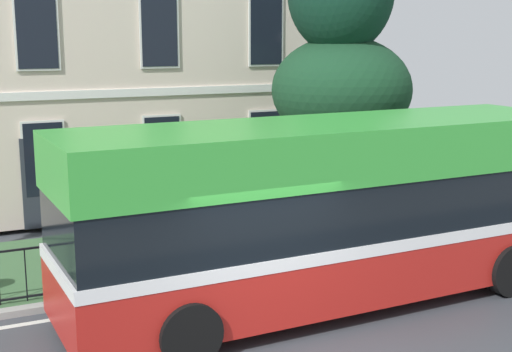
# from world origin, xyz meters

# --- Properties ---
(iron_verge_railing) EXTENTS (18.55, 0.04, 0.97)m
(iron_verge_railing) POSITION_xyz_m (-1.97, 4.40, 0.62)
(iron_verge_railing) COLOR black
(iron_verge_railing) RESTS_ON ground_plane
(evergreen_tree) EXTENTS (3.64, 3.65, 7.47)m
(evergreen_tree) POSITION_xyz_m (4.73, 6.65, 2.95)
(evergreen_tree) COLOR #423328
(evergreen_tree) RESTS_ON ground_plane
(single_decker_bus) EXTENTS (9.62, 2.88, 3.24)m
(single_decker_bus) POSITION_xyz_m (1.85, 2.39, 1.70)
(single_decker_bus) COLOR red
(single_decker_bus) RESTS_ON ground_plane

